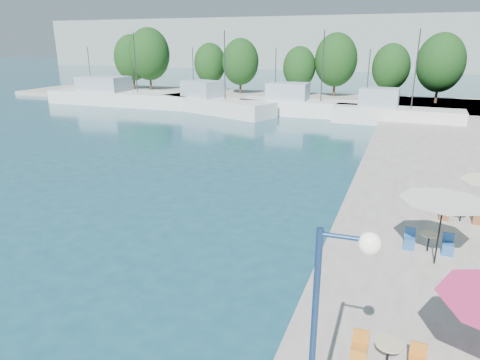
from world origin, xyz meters
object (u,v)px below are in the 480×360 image
at_px(umbrella_white, 443,207).
at_px(street_lamp, 334,310).
at_px(trawler_02, 214,104).
at_px(trawler_03, 304,106).
at_px(trawler_01, 121,97).
at_px(trawler_04, 393,114).

height_order(umbrella_white, street_lamp, street_lamp).
bearing_deg(trawler_02, trawler_03, 31.06).
relative_size(trawler_03, umbrella_white, 5.29).
relative_size(trawler_01, trawler_03, 1.37).
relative_size(trawler_01, street_lamp, 4.42).
bearing_deg(trawler_01, umbrella_white, -42.42).
bearing_deg(trawler_01, trawler_03, -0.60).
height_order(trawler_01, umbrella_white, trawler_01).
bearing_deg(trawler_04, trawler_01, 178.08).
height_order(trawler_01, trawler_03, same).
height_order(trawler_02, trawler_04, same).
height_order(trawler_01, trawler_02, same).
xyz_separation_m(trawler_03, street_lamp, (10.82, -44.75, 3.02)).
relative_size(trawler_02, trawler_04, 1.23).
distance_m(umbrella_white, street_lamp, 9.83).
distance_m(trawler_02, street_lamp, 48.09).
relative_size(trawler_04, umbrella_white, 4.38).
height_order(trawler_02, umbrella_white, trawler_02).
bearing_deg(trawler_03, trawler_01, 178.87).
relative_size(trawler_02, street_lamp, 3.31).
height_order(trawler_01, street_lamp, trawler_01).
height_order(trawler_01, trawler_04, same).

